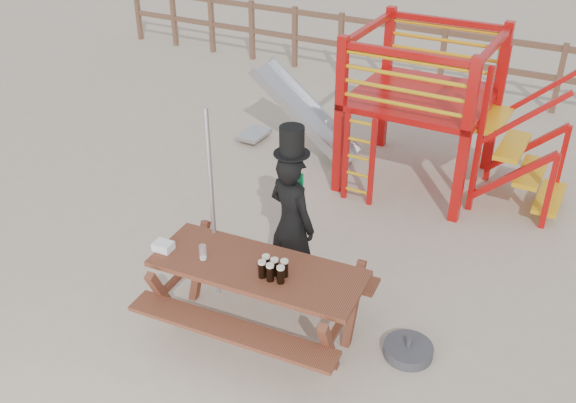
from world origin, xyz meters
name	(u,v)px	position (x,y,z in m)	size (l,w,h in m)	color
ground	(272,326)	(0.00, 0.00, 0.00)	(60.00, 60.00, 0.00)	#B5A48D
back_fence	(471,57)	(0.00, 7.00, 0.74)	(15.09, 0.09, 1.20)	brown
playground_fort	(415,106)	(0.12, 3.58, 1.07)	(4.71, 1.84, 2.10)	#B20D0B
picnic_table	(258,291)	(-0.09, -0.10, 0.49)	(2.09, 1.52, 0.77)	brown
man_with_hat	(292,220)	(-0.15, 0.67, 0.83)	(0.66, 0.53, 1.85)	black
metal_pole	(212,208)	(-0.76, 0.18, 1.05)	(0.05, 0.05, 2.10)	#B2B2B7
parasol_base	(408,350)	(1.30, 0.27, 0.05)	(0.46, 0.46, 0.20)	#3A3A3F
paper_bag	(163,246)	(-1.01, -0.30, 0.81)	(0.18, 0.14, 0.08)	white
stout_pints	(273,269)	(0.12, -0.17, 0.86)	(0.27, 0.19, 0.17)	black
empty_glasses	(203,253)	(-0.59, -0.25, 0.84)	(0.07, 0.07, 0.15)	silver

